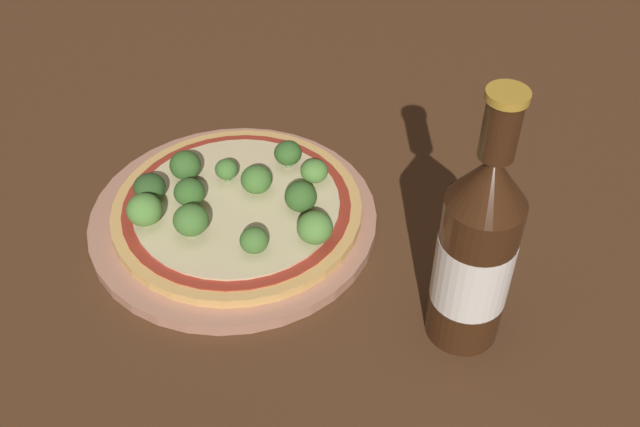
% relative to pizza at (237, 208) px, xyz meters
% --- Properties ---
extents(ground_plane, '(3.00, 3.00, 0.00)m').
position_rel_pizza_xyz_m(ground_plane, '(0.02, 0.03, -0.02)').
color(ground_plane, '#4C2D19').
extents(plate, '(0.28, 0.28, 0.01)m').
position_rel_pizza_xyz_m(plate, '(-0.00, -0.00, -0.01)').
color(plate, tan).
rests_on(plate, ground_plane).
extents(pizza, '(0.25, 0.25, 0.01)m').
position_rel_pizza_xyz_m(pizza, '(0.00, 0.00, 0.00)').
color(pizza, tan).
rests_on(pizza, plate).
extents(broccoli_floret_0, '(0.03, 0.03, 0.03)m').
position_rel_pizza_xyz_m(broccoli_floret_0, '(0.02, 0.02, 0.02)').
color(broccoli_floret_0, '#6B8E51').
rests_on(broccoli_floret_0, pizza).
extents(broccoli_floret_1, '(0.03, 0.03, 0.03)m').
position_rel_pizza_xyz_m(broccoli_floret_1, '(-0.08, -0.01, 0.02)').
color(broccoli_floret_1, '#6B8E51').
rests_on(broccoli_floret_1, pizza).
extents(broccoli_floret_2, '(0.03, 0.03, 0.03)m').
position_rel_pizza_xyz_m(broccoli_floret_2, '(-0.03, -0.05, 0.03)').
color(broccoli_floret_2, '#6B8E51').
rests_on(broccoli_floret_2, pizza).
extents(broccoli_floret_3, '(0.03, 0.03, 0.03)m').
position_rel_pizza_xyz_m(broccoli_floret_3, '(0.04, -0.06, 0.02)').
color(broccoli_floret_3, '#6B8E51').
rests_on(broccoli_floret_3, pizza).
extents(broccoli_floret_4, '(0.03, 0.03, 0.03)m').
position_rel_pizza_xyz_m(broccoli_floret_4, '(-0.06, 0.02, 0.02)').
color(broccoli_floret_4, '#6B8E51').
rests_on(broccoli_floret_4, pizza).
extents(broccoli_floret_5, '(0.03, 0.03, 0.03)m').
position_rel_pizza_xyz_m(broccoli_floret_5, '(0.06, 0.00, 0.02)').
color(broccoli_floret_5, '#6B8E51').
rests_on(broccoli_floret_5, pizza).
extents(broccoli_floret_6, '(0.03, 0.03, 0.03)m').
position_rel_pizza_xyz_m(broccoli_floret_6, '(0.09, -0.03, 0.02)').
color(broccoli_floret_6, '#6B8E51').
rests_on(broccoli_floret_6, pizza).
extents(broccoli_floret_7, '(0.03, 0.03, 0.03)m').
position_rel_pizza_xyz_m(broccoli_floret_7, '(-0.07, -0.05, 0.02)').
color(broccoli_floret_7, '#6B8E51').
rests_on(broccoli_floret_7, pizza).
extents(broccoli_floret_8, '(0.03, 0.03, 0.03)m').
position_rel_pizza_xyz_m(broccoli_floret_8, '(0.04, 0.06, 0.02)').
color(broccoli_floret_8, '#6B8E51').
rests_on(broccoli_floret_8, pizza).
extents(broccoli_floret_9, '(0.02, 0.02, 0.02)m').
position_rel_pizza_xyz_m(broccoli_floret_9, '(-0.02, 0.03, 0.02)').
color(broccoli_floret_9, '#6B8E51').
rests_on(broccoli_floret_9, pizza).
extents(broccoli_floret_10, '(0.03, 0.03, 0.02)m').
position_rel_pizza_xyz_m(broccoli_floret_10, '(0.07, 0.05, 0.02)').
color(broccoli_floret_10, '#6B8E51').
rests_on(broccoli_floret_10, pizza).
extents(broccoli_floret_11, '(0.03, 0.03, 0.03)m').
position_rel_pizza_xyz_m(broccoli_floret_11, '(-0.04, -0.01, 0.02)').
color(broccoli_floret_11, '#6B8E51').
rests_on(broccoli_floret_11, pizza).
extents(beer_bottle, '(0.06, 0.06, 0.24)m').
position_rel_pizza_xyz_m(beer_bottle, '(0.23, -0.09, 0.08)').
color(beer_bottle, '#381E0F').
rests_on(beer_bottle, ground_plane).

